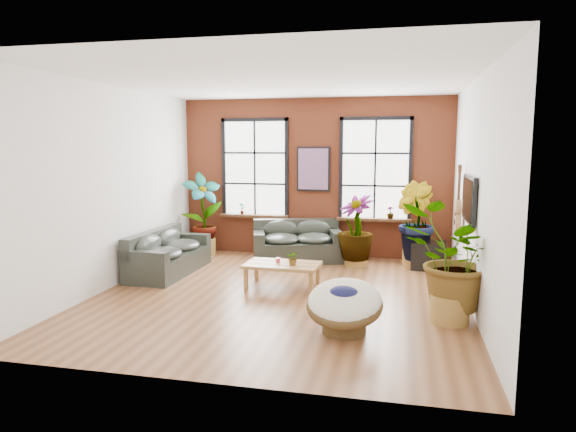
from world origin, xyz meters
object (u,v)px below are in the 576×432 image
(coffee_table, at_px, (282,266))
(papasan_chair, at_px, (344,304))
(sofa_left, at_px, (167,254))
(sofa_back, at_px, (297,242))

(coffee_table, relative_size, papasan_chair, 1.23)
(sofa_left, distance_m, coffee_table, 2.47)
(sofa_left, height_order, papasan_chair, sofa_left)
(sofa_left, height_order, coffee_table, sofa_left)
(sofa_back, distance_m, papasan_chair, 4.38)
(sofa_left, relative_size, coffee_table, 1.59)
(sofa_back, relative_size, sofa_left, 0.98)
(coffee_table, height_order, papasan_chair, papasan_chair)
(coffee_table, distance_m, papasan_chair, 2.41)
(sofa_back, height_order, papasan_chair, sofa_back)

